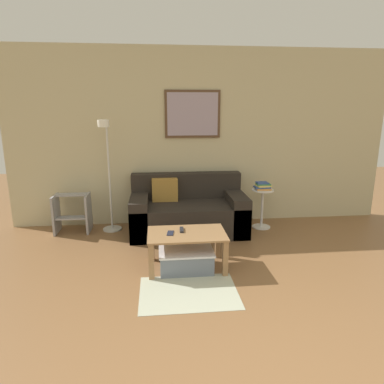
# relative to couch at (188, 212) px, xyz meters

# --- Properties ---
(wall_back) EXTENTS (5.60, 0.09, 2.55)m
(wall_back) POSITION_rel_couch_xyz_m (0.25, 0.45, 1.00)
(wall_back) COLOR #C6BC93
(wall_back) RESTS_ON ground_plane
(area_rug) EXTENTS (0.93, 0.68, 0.01)m
(area_rug) POSITION_rel_couch_xyz_m (-0.14, -1.68, -0.28)
(area_rug) COLOR #B2B79E
(area_rug) RESTS_ON ground_plane
(couch) EXTENTS (1.59, 0.85, 0.79)m
(couch) POSITION_rel_couch_xyz_m (0.00, 0.00, 0.00)
(couch) COLOR #28231E
(couch) RESTS_ON ground_plane
(coffee_table) EXTENTS (0.84, 0.53, 0.40)m
(coffee_table) POSITION_rel_couch_xyz_m (-0.11, -1.14, 0.04)
(coffee_table) COLOR #997047
(coffee_table) RESTS_ON ground_plane
(storage_bin) EXTENTS (0.58, 0.42, 0.23)m
(storage_bin) POSITION_rel_couch_xyz_m (-0.13, -1.19, -0.17)
(storage_bin) COLOR slate
(storage_bin) RESTS_ON ground_plane
(floor_lamp) EXTENTS (0.26, 0.47, 1.56)m
(floor_lamp) POSITION_rel_couch_xyz_m (-1.08, 0.05, 0.60)
(floor_lamp) COLOR silver
(floor_lamp) RESTS_ON ground_plane
(side_table) EXTENTS (0.31, 0.31, 0.57)m
(side_table) POSITION_rel_couch_xyz_m (1.09, 0.03, 0.06)
(side_table) COLOR white
(side_table) RESTS_ON ground_plane
(book_stack) EXTENTS (0.24, 0.19, 0.10)m
(book_stack) POSITION_rel_couch_xyz_m (1.09, 0.04, 0.34)
(book_stack) COLOR #D18438
(book_stack) RESTS_ON side_table
(remote_control) EXTENTS (0.05, 0.15, 0.02)m
(remote_control) POSITION_rel_couch_xyz_m (-0.16, -1.07, 0.13)
(remote_control) COLOR #232328
(remote_control) RESTS_ON coffee_table
(cell_phone) EXTENTS (0.09, 0.15, 0.01)m
(cell_phone) POSITION_rel_couch_xyz_m (-0.29, -1.14, 0.12)
(cell_phone) COLOR #1E2338
(cell_phone) RESTS_ON coffee_table
(step_stool) EXTENTS (0.47, 0.35, 0.54)m
(step_stool) POSITION_rel_couch_xyz_m (-1.61, 0.14, 0.01)
(step_stool) COLOR #99999E
(step_stool) RESTS_ON ground_plane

